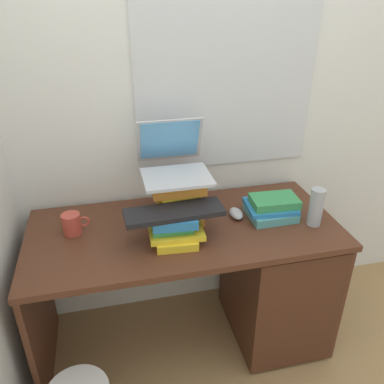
# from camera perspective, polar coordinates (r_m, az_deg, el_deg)

# --- Properties ---
(ground_plane) EXTENTS (6.00, 6.00, 0.00)m
(ground_plane) POSITION_cam_1_polar(r_m,az_deg,el_deg) (2.29, -0.90, -20.49)
(ground_plane) COLOR #9E7A4C
(wall_back) EXTENTS (6.00, 0.06, 2.60)m
(wall_back) POSITION_cam_1_polar(r_m,az_deg,el_deg) (1.93, -3.52, 15.50)
(wall_back) COLOR silver
(wall_back) RESTS_ON ground
(desk) EXTENTS (1.43, 0.64, 0.72)m
(desk) POSITION_cam_1_polar(r_m,az_deg,el_deg) (2.08, 9.14, -11.76)
(desk) COLOR #4C2819
(desk) RESTS_ON ground
(book_stack_tall) EXTENTS (0.24, 0.20, 0.22)m
(book_stack_tall) POSITION_cam_1_polar(r_m,az_deg,el_deg) (1.80, -2.11, -1.17)
(book_stack_tall) COLOR orange
(book_stack_tall) RESTS_ON desk
(book_stack_keyboard_riser) EXTENTS (0.24, 0.20, 0.13)m
(book_stack_keyboard_riser) POSITION_cam_1_polar(r_m,az_deg,el_deg) (1.69, -2.55, -5.24)
(book_stack_keyboard_riser) COLOR yellow
(book_stack_keyboard_riser) RESTS_ON desk
(book_stack_side) EXTENTS (0.25, 0.20, 0.10)m
(book_stack_side) POSITION_cam_1_polar(r_m,az_deg,el_deg) (1.91, 11.51, -2.19)
(book_stack_side) COLOR teal
(book_stack_side) RESTS_ON desk
(laptop) EXTENTS (0.30, 0.33, 0.24)m
(laptop) POSITION_cam_1_polar(r_m,az_deg,el_deg) (1.79, -2.69, 4.51)
(laptop) COLOR #B7BABF
(laptop) RESTS_ON book_stack_tall
(keyboard) EXTENTS (0.43, 0.16, 0.02)m
(keyboard) POSITION_cam_1_polar(r_m,az_deg,el_deg) (1.65, -2.61, -2.95)
(keyboard) COLOR black
(keyboard) RESTS_ON book_stack_keyboard_riser
(computer_mouse) EXTENTS (0.06, 0.10, 0.04)m
(computer_mouse) POSITION_cam_1_polar(r_m,az_deg,el_deg) (1.89, 6.44, -3.12)
(computer_mouse) COLOR #A5A8AD
(computer_mouse) RESTS_ON desk
(mug) EXTENTS (0.12, 0.08, 0.10)m
(mug) POSITION_cam_1_polar(r_m,az_deg,el_deg) (1.83, -17.05, -4.44)
(mug) COLOR #B23F33
(mug) RESTS_ON desk
(water_bottle) EXTENTS (0.06, 0.06, 0.18)m
(water_bottle) POSITION_cam_1_polar(r_m,az_deg,el_deg) (1.88, 17.61, -2.11)
(water_bottle) COLOR #999EA5
(water_bottle) RESTS_ON desk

